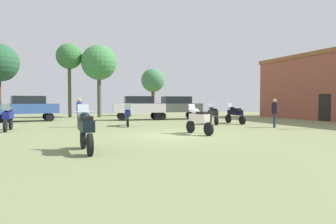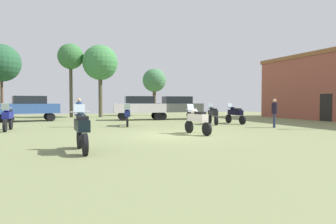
# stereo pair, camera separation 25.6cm
# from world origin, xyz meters

# --- Properties ---
(ground_plane) EXTENTS (44.00, 52.00, 0.02)m
(ground_plane) POSITION_xyz_m (0.00, 0.00, 0.01)
(ground_plane) COLOR #778052
(motorcycle_1) EXTENTS (0.62, 2.16, 1.50)m
(motorcycle_1) POSITION_xyz_m (-7.55, 4.99, 0.75)
(motorcycle_1) COLOR black
(motorcycle_1) RESTS_ON ground
(motorcycle_3) EXTENTS (0.72, 2.16, 1.45)m
(motorcycle_3) POSITION_xyz_m (-0.82, 5.85, 0.73)
(motorcycle_3) COLOR black
(motorcycle_3) RESTS_ON ground
(motorcycle_4) EXTENTS (0.62, 2.20, 1.45)m
(motorcycle_4) POSITION_xyz_m (6.77, 5.23, 0.73)
(motorcycle_4) COLOR black
(motorcycle_4) RESTS_ON ground
(motorcycle_5) EXTENTS (0.72, 2.12, 1.45)m
(motorcycle_5) POSITION_xyz_m (5.04, 5.30, 0.73)
(motorcycle_5) COLOR black
(motorcycle_5) RESTS_ON ground
(motorcycle_6) EXTENTS (0.68, 2.08, 1.46)m
(motorcycle_6) POSITION_xyz_m (1.35, -0.02, 0.73)
(motorcycle_6) COLOR black
(motorcycle_6) RESTS_ON ground
(motorcycle_7) EXTENTS (0.62, 2.16, 1.50)m
(motorcycle_7) POSITION_xyz_m (-4.27, -3.39, 0.76)
(motorcycle_7) COLOR black
(motorcycle_7) RESTS_ON ground
(car_2) EXTENTS (4.49, 2.33, 2.00)m
(car_2) POSITION_xyz_m (1.47, 11.64, 1.19)
(car_2) COLOR black
(car_2) RESTS_ON ground
(car_3) EXTENTS (4.56, 2.59, 2.00)m
(car_3) POSITION_xyz_m (-7.11, 12.85, 1.19)
(car_3) COLOR black
(car_3) RESTS_ON ground
(car_4) EXTENTS (4.43, 2.15, 2.00)m
(car_4) POSITION_xyz_m (4.82, 11.48, 1.19)
(car_4) COLOR black
(car_4) RESTS_ON ground
(person_1) EXTENTS (0.48, 0.48, 1.73)m
(person_1) POSITION_xyz_m (7.29, 1.71, 1.03)
(person_1) COLOR #262F4F
(person_1) RESTS_ON ground
(person_3) EXTENTS (0.48, 0.48, 1.78)m
(person_3) POSITION_xyz_m (-3.76, 6.12, 1.06)
(person_3) COLOR #2C3149
(person_3) RESTS_ON ground
(tree_1) EXTENTS (2.60, 2.60, 5.20)m
(tree_1) POSITION_xyz_m (5.07, 19.02, 3.86)
(tree_1) COLOR brown
(tree_1) RESTS_ON ground
(tree_5) EXTENTS (2.50, 2.50, 7.24)m
(tree_5) POSITION_xyz_m (-3.79, 18.22, 5.90)
(tree_5) COLOR #4D4734
(tree_5) RESTS_ON ground
(tree_6) EXTENTS (3.45, 3.45, 7.12)m
(tree_6) POSITION_xyz_m (-1.04, 17.32, 5.37)
(tree_6) COLOR #4D4935
(tree_6) RESTS_ON ground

